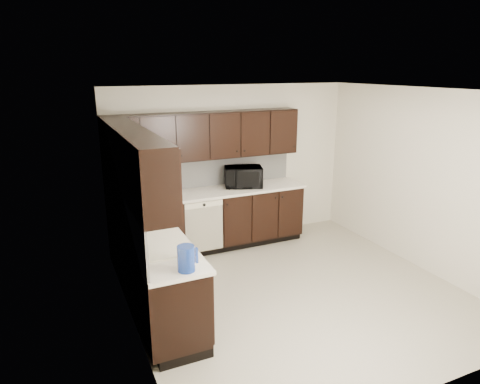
# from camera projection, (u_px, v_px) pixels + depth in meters

# --- Properties ---
(floor) EXTENTS (4.00, 4.00, 0.00)m
(floor) POSITION_uv_depth(u_px,v_px,m) (294.00, 291.00, 5.47)
(floor) COLOR #A7A08A
(floor) RESTS_ON ground
(ceiling) EXTENTS (4.00, 4.00, 0.00)m
(ceiling) POSITION_uv_depth(u_px,v_px,m) (302.00, 91.00, 4.77)
(ceiling) COLOR white
(ceiling) RESTS_ON wall_back
(wall_back) EXTENTS (4.00, 0.02, 2.50)m
(wall_back) POSITION_uv_depth(u_px,v_px,m) (232.00, 164.00, 6.87)
(wall_back) COLOR beige
(wall_back) RESTS_ON floor
(wall_left) EXTENTS (0.02, 4.00, 2.50)m
(wall_left) POSITION_uv_depth(u_px,v_px,m) (128.00, 221.00, 4.33)
(wall_left) COLOR beige
(wall_left) RESTS_ON floor
(wall_right) EXTENTS (0.02, 4.00, 2.50)m
(wall_right) POSITION_uv_depth(u_px,v_px,m) (421.00, 180.00, 5.91)
(wall_right) COLOR beige
(wall_right) RESTS_ON floor
(wall_front) EXTENTS (4.00, 0.02, 2.50)m
(wall_front) POSITION_uv_depth(u_px,v_px,m) (431.00, 265.00, 3.37)
(wall_front) COLOR beige
(wall_front) RESTS_ON floor
(lower_cabinets) EXTENTS (3.00, 2.80, 0.90)m
(lower_cabinets) POSITION_uv_depth(u_px,v_px,m) (191.00, 242.00, 5.93)
(lower_cabinets) COLOR black
(lower_cabinets) RESTS_ON floor
(countertop) EXTENTS (3.03, 2.83, 0.04)m
(countertop) POSITION_uv_depth(u_px,v_px,m) (190.00, 208.00, 5.79)
(countertop) COLOR silver
(countertop) RESTS_ON lower_cabinets
(backsplash) EXTENTS (3.00, 2.80, 0.48)m
(backsplash) POSITION_uv_depth(u_px,v_px,m) (169.00, 187.00, 5.81)
(backsplash) COLOR #B9B9B5
(backsplash) RESTS_ON countertop
(upper_cabinets) EXTENTS (3.00, 2.80, 0.70)m
(upper_cabinets) POSITION_uv_depth(u_px,v_px,m) (178.00, 145.00, 5.59)
(upper_cabinets) COLOR black
(upper_cabinets) RESTS_ON wall_back
(dishwasher) EXTENTS (0.58, 0.04, 0.78)m
(dishwasher) POSITION_uv_depth(u_px,v_px,m) (204.00, 223.00, 6.28)
(dishwasher) COLOR beige
(dishwasher) RESTS_ON lower_cabinets
(sink) EXTENTS (0.54, 0.82, 0.42)m
(sink) POSITION_uv_depth(u_px,v_px,m) (161.00, 250.00, 4.55)
(sink) COLOR beige
(sink) RESTS_ON countertop
(microwave) EXTENTS (0.67, 0.56, 0.32)m
(microwave) POSITION_uv_depth(u_px,v_px,m) (243.00, 177.00, 6.70)
(microwave) COLOR black
(microwave) RESTS_ON countertop
(soap_bottle_a) EXTENTS (0.10, 0.10, 0.20)m
(soap_bottle_a) POSITION_uv_depth(u_px,v_px,m) (192.00, 253.00, 4.09)
(soap_bottle_a) COLOR gray
(soap_bottle_a) RESTS_ON countertop
(soap_bottle_b) EXTENTS (0.13, 0.13, 0.26)m
(soap_bottle_b) POSITION_uv_depth(u_px,v_px,m) (141.00, 230.00, 4.58)
(soap_bottle_b) COLOR gray
(soap_bottle_b) RESTS_ON countertop
(toaster_oven) EXTENTS (0.36, 0.29, 0.21)m
(toaster_oven) POSITION_uv_depth(u_px,v_px,m) (125.00, 193.00, 6.02)
(toaster_oven) COLOR silver
(toaster_oven) RESTS_ON countertop
(storage_bin) EXTENTS (0.56, 0.44, 0.20)m
(storage_bin) POSITION_uv_depth(u_px,v_px,m) (146.00, 214.00, 5.17)
(storage_bin) COLOR silver
(storage_bin) RESTS_ON countertop
(blue_pitcher) EXTENTS (0.21, 0.21, 0.25)m
(blue_pitcher) POSITION_uv_depth(u_px,v_px,m) (186.00, 258.00, 3.93)
(blue_pitcher) COLOR #103195
(blue_pitcher) RESTS_ON countertop
(teal_tumbler) EXTENTS (0.10, 0.10, 0.20)m
(teal_tumbler) POSITION_uv_depth(u_px,v_px,m) (150.00, 199.00, 5.78)
(teal_tumbler) COLOR #0D9386
(teal_tumbler) RESTS_ON countertop
(paper_towel_roll) EXTENTS (0.18, 0.18, 0.33)m
(paper_towel_roll) POSITION_uv_depth(u_px,v_px,m) (140.00, 196.00, 5.71)
(paper_towel_roll) COLOR white
(paper_towel_roll) RESTS_ON countertop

